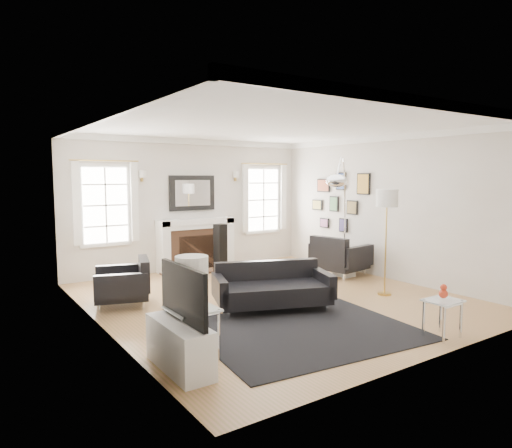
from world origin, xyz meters
TOP-DOWN VIEW (x-y plane):
  - floor at (0.00, 0.00)m, footprint 6.00×6.00m
  - back_wall at (0.00, 3.00)m, footprint 5.50×0.04m
  - front_wall at (0.00, -3.00)m, footprint 5.50×0.04m
  - left_wall at (-2.75, 0.00)m, footprint 0.04×6.00m
  - right_wall at (2.75, 0.00)m, footprint 0.04×6.00m
  - ceiling at (0.00, 0.00)m, footprint 5.50×6.00m
  - crown_molding at (0.00, 0.00)m, footprint 5.50×6.00m
  - fireplace at (0.00, 2.79)m, footprint 1.70×0.69m
  - mantel_mirror at (0.00, 2.95)m, footprint 1.05×0.07m
  - window_left at (-1.85, 2.95)m, footprint 1.24×0.15m
  - window_right at (1.85, 2.95)m, footprint 1.24×0.15m
  - gallery_wall at (2.72, 1.30)m, footprint 0.04×1.73m
  - tv_unit at (-2.44, -1.70)m, footprint 0.35×1.00m
  - area_rug at (-0.60, -1.49)m, footprint 2.95×2.55m
  - sofa at (-0.36, -0.45)m, footprint 1.91×1.34m
  - armchair_left at (-2.14, 0.98)m, footprint 1.01×1.08m
  - armchair_right at (2.13, 0.68)m, footprint 1.04×1.12m
  - coffee_table at (0.18, 0.36)m, footprint 0.88×0.88m
  - side_table_left at (-2.20, -1.49)m, footprint 0.51×0.51m
  - nesting_table at (0.67, -2.65)m, footprint 0.43×0.36m
  - gourd_lamp at (-2.20, -1.49)m, footprint 0.36×0.36m
  - orange_vase at (0.67, -2.65)m, footprint 0.11×0.11m
  - arc_floor_lamp at (1.49, -0.02)m, footprint 1.72×1.60m
  - stick_floor_lamp at (1.71, -0.86)m, footprint 0.36×0.36m
  - speaker_tower at (0.20, 2.10)m, footprint 0.24×0.24m

SIDE VIEW (x-z plane):
  - floor at x=0.00m, z-range 0.00..0.00m
  - area_rug at x=-0.60m, z-range 0.00..0.01m
  - sofa at x=-0.36m, z-range 0.02..0.59m
  - tv_unit at x=-2.44m, z-range -0.22..0.87m
  - armchair_left at x=-2.14m, z-range 0.03..0.64m
  - coffee_table at x=0.18m, z-range 0.16..0.56m
  - nesting_table at x=0.67m, z-range 0.13..0.60m
  - armchair_right at x=2.13m, z-range 0.04..0.71m
  - side_table_left at x=-2.20m, z-range 0.17..0.73m
  - speaker_tower at x=0.20m, z-range 0.00..1.04m
  - fireplace at x=0.00m, z-range -0.01..1.10m
  - orange_vase at x=0.67m, z-range 0.48..0.66m
  - gourd_lamp at x=-2.20m, z-range 0.60..1.18m
  - arc_floor_lamp at x=1.49m, z-range 0.10..2.54m
  - back_wall at x=0.00m, z-range 0.00..2.80m
  - front_wall at x=0.00m, z-range 0.00..2.80m
  - left_wall at x=-2.75m, z-range 0.00..2.80m
  - right_wall at x=2.75m, z-range 0.00..2.80m
  - window_left at x=-1.85m, z-range 0.65..2.27m
  - window_right at x=1.85m, z-range 0.65..2.27m
  - gallery_wall at x=2.72m, z-range 0.89..2.18m
  - stick_floor_lamp at x=1.71m, z-range 0.66..2.44m
  - mantel_mirror at x=0.00m, z-range 1.27..2.02m
  - crown_molding at x=0.00m, z-range 2.68..2.80m
  - ceiling at x=0.00m, z-range 2.79..2.81m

